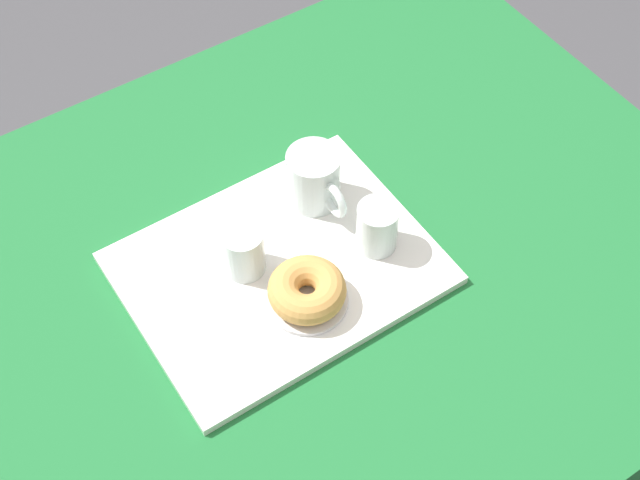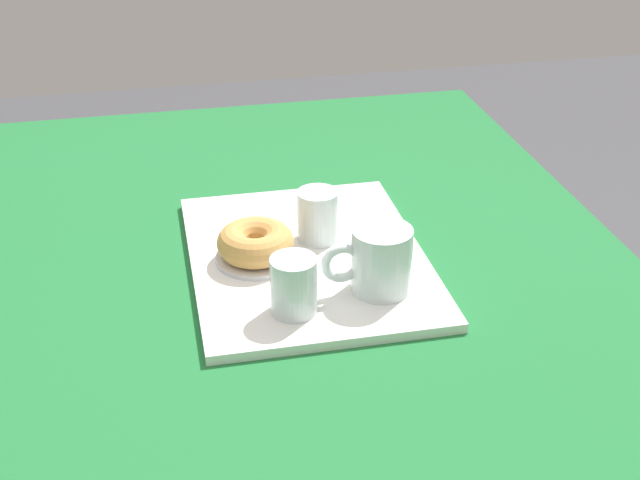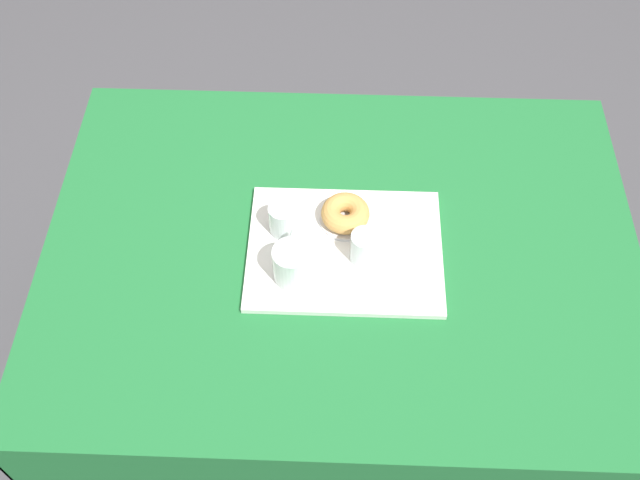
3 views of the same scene
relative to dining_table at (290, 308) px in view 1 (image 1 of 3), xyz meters
The scene contains 8 objects.
ground_plane 0.66m from the dining_table, ahead, with size 6.00×6.00×0.00m, color #47474C.
dining_table is the anchor object (origin of this frame).
serving_tray 0.10m from the dining_table, 120.95° to the left, with size 0.43×0.33×0.01m, color white.
tea_mug_left 0.20m from the dining_table, 40.85° to the left, with size 0.08×0.12×0.09m.
water_glass_near 0.15m from the dining_table, 142.69° to the left, with size 0.06×0.06×0.08m.
water_glass_far 0.19m from the dining_table, 13.43° to the right, with size 0.06×0.06×0.08m.
donut_plate_left 0.12m from the dining_table, 96.47° to the right, with size 0.11×0.11×0.01m, color silver.
sugar_donut_left 0.14m from the dining_table, 96.47° to the right, with size 0.11×0.11×0.04m, color tan.
Camera 1 is at (-0.36, -0.63, 1.80)m, focal length 49.90 mm.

